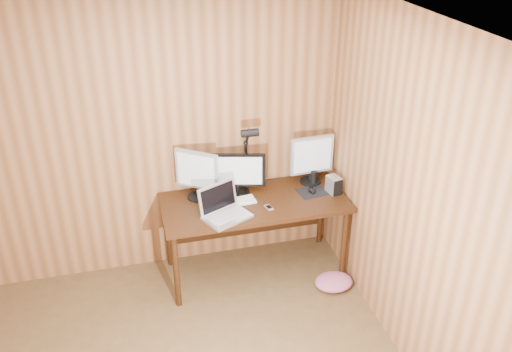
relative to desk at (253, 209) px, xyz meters
name	(u,v)px	position (x,y,z in m)	size (l,w,h in m)	color
room_shell	(160,296)	(-0.93, -1.70, 0.62)	(4.00, 4.00, 4.00)	brown
desk	(253,209)	(0.00, 0.00, 0.00)	(1.60, 0.70, 0.75)	#32190A
monitor_center	(237,174)	(-0.11, 0.09, 0.32)	(0.48, 0.21, 0.39)	black
monitor_left	(197,174)	(-0.46, 0.10, 0.36)	(0.34, 0.26, 0.44)	black
monitor_right	(312,158)	(0.58, 0.12, 0.37)	(0.40, 0.19, 0.45)	black
laptop	(223,209)	(-0.31, -0.23, 0.19)	(0.45, 0.41, 0.26)	silver
keyboard	(229,203)	(-0.22, -0.06, 0.13)	(0.47, 0.17, 0.02)	white
mousepad	(312,192)	(0.53, -0.05, 0.12)	(0.24, 0.20, 0.00)	black
mouse	(312,190)	(0.53, -0.05, 0.14)	(0.07, 0.11, 0.04)	black
hard_drive	(334,185)	(0.71, -0.11, 0.20)	(0.12, 0.16, 0.15)	silver
phone	(269,207)	(0.09, -0.22, 0.13)	(0.07, 0.10, 0.01)	silver
speaker	(314,178)	(0.59, 0.07, 0.19)	(0.06, 0.06, 0.13)	black
desk_lamp	(248,148)	(0.00, 0.16, 0.52)	(0.15, 0.21, 0.64)	black
fabric_pile	(334,282)	(0.62, -0.48, -0.57)	(0.34, 0.28, 0.11)	#C86083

